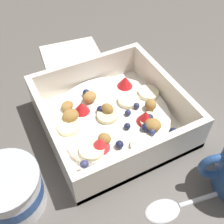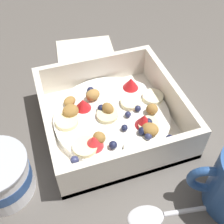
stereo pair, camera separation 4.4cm
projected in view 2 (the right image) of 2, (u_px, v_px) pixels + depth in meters
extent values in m
plane|color=#56514C|center=(99.00, 121.00, 0.47)|extent=(2.40, 2.40, 0.00)
cube|color=white|center=(112.00, 122.00, 0.46)|extent=(0.21, 0.21, 0.01)
cube|color=white|center=(169.00, 97.00, 0.46)|extent=(0.21, 0.01, 0.06)
cube|color=white|center=(49.00, 127.00, 0.42)|extent=(0.21, 0.01, 0.06)
cube|color=white|center=(136.00, 163.00, 0.38)|extent=(0.01, 0.19, 0.06)
cube|color=white|center=(94.00, 72.00, 0.51)|extent=(0.01, 0.19, 0.06)
cylinder|color=white|center=(112.00, 118.00, 0.45)|extent=(0.19, 0.19, 0.01)
cylinder|color=#F7EFC6|center=(137.00, 149.00, 0.40)|extent=(0.05, 0.05, 0.01)
cylinder|color=#F7EFC6|center=(152.00, 95.00, 0.47)|extent=(0.05, 0.05, 0.01)
cylinder|color=beige|center=(148.00, 125.00, 0.43)|extent=(0.05, 0.05, 0.01)
cylinder|color=beige|center=(67.00, 121.00, 0.43)|extent=(0.05, 0.05, 0.01)
cylinder|color=beige|center=(85.00, 147.00, 0.40)|extent=(0.04, 0.04, 0.01)
cylinder|color=#F4EAB7|center=(131.00, 102.00, 0.46)|extent=(0.04, 0.04, 0.01)
cylinder|color=beige|center=(107.00, 115.00, 0.44)|extent=(0.04, 0.04, 0.01)
cone|color=red|center=(93.00, 141.00, 0.40)|extent=(0.04, 0.04, 0.02)
cone|color=red|center=(83.00, 104.00, 0.45)|extent=(0.03, 0.03, 0.02)
cone|color=red|center=(144.00, 120.00, 0.43)|extent=(0.04, 0.04, 0.02)
cone|color=red|center=(131.00, 83.00, 0.48)|extent=(0.03, 0.03, 0.02)
sphere|color=#191E3D|center=(112.00, 145.00, 0.40)|extent=(0.01, 0.01, 0.01)
sphere|color=#191E3D|center=(148.00, 122.00, 0.43)|extent=(0.01, 0.01, 0.01)
sphere|color=#191E3D|center=(101.00, 108.00, 0.45)|extent=(0.01, 0.01, 0.01)
sphere|color=navy|center=(75.00, 160.00, 0.38)|extent=(0.01, 0.01, 0.01)
sphere|color=#191E3D|center=(142.00, 131.00, 0.42)|extent=(0.01, 0.01, 0.01)
sphere|color=#23284C|center=(128.00, 114.00, 0.44)|extent=(0.01, 0.01, 0.01)
sphere|color=navy|center=(148.00, 136.00, 0.41)|extent=(0.01, 0.01, 0.01)
sphere|color=#191E3D|center=(124.00, 128.00, 0.42)|extent=(0.01, 0.01, 0.01)
sphere|color=#191E3D|center=(170.00, 139.00, 0.41)|extent=(0.01, 0.01, 0.01)
sphere|color=#23284C|center=(138.00, 108.00, 0.45)|extent=(0.01, 0.01, 0.01)
sphere|color=#191E3D|center=(89.00, 91.00, 0.48)|extent=(0.01, 0.01, 0.01)
sphere|color=#23284C|center=(98.00, 137.00, 0.41)|extent=(0.01, 0.01, 0.01)
ellipsoid|color=#AD7F42|center=(95.00, 94.00, 0.47)|extent=(0.03, 0.03, 0.02)
ellipsoid|color=olive|center=(152.00, 109.00, 0.44)|extent=(0.02, 0.03, 0.02)
ellipsoid|color=olive|center=(150.00, 129.00, 0.42)|extent=(0.03, 0.03, 0.02)
ellipsoid|color=olive|center=(99.00, 137.00, 0.41)|extent=(0.03, 0.03, 0.02)
ellipsoid|color=olive|center=(71.00, 111.00, 0.44)|extent=(0.03, 0.03, 0.02)
ellipsoid|color=olive|center=(70.00, 101.00, 0.46)|extent=(0.03, 0.03, 0.01)
ellipsoid|color=olive|center=(108.00, 108.00, 0.44)|extent=(0.03, 0.02, 0.02)
ellipsoid|color=silver|center=(146.00, 216.00, 0.36)|extent=(0.04, 0.05, 0.01)
cylinder|color=silver|center=(210.00, 206.00, 0.37)|extent=(0.03, 0.12, 0.01)
cylinder|color=white|center=(0.00, 177.00, 0.36)|extent=(0.08, 0.08, 0.06)
torus|color=#2D5699|center=(207.00, 180.00, 0.34)|extent=(0.03, 0.05, 0.05)
cube|color=silver|center=(86.00, 54.00, 0.59)|extent=(0.13, 0.13, 0.01)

